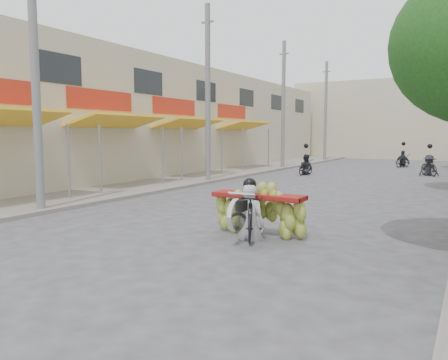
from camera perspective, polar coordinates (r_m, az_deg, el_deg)
ground at (r=7.62m, az=-15.80°, el=-11.26°), size 120.00×120.00×0.00m
sidewalk_left at (r=23.59m, az=-1.53°, el=0.77°), size 4.00×60.00×0.12m
shophouse_row_left at (r=25.68m, az=-12.38°, el=7.63°), size 9.77×40.00×6.00m
far_building at (r=43.38m, az=23.12°, el=7.25°), size 20.00×6.00×7.00m
utility_pole_near at (r=13.46m, az=-23.47°, el=13.21°), size 0.60×0.24×8.00m
utility_pole_mid at (r=20.18m, az=-2.13°, el=11.15°), size 0.60×0.24×8.00m
utility_pole_far at (r=28.20m, az=7.75°, el=9.65°), size 0.60×0.24×8.00m
utility_pole_back at (r=36.67m, az=13.13°, el=8.71°), size 0.60×0.24×8.00m
banana_motorbike at (r=9.42m, az=3.90°, el=-3.12°), size 2.20×1.86×2.23m
bg_motorbike_a at (r=24.23m, az=10.63°, el=2.49°), size 0.84×1.52×1.95m
bg_motorbike_b at (r=25.62m, az=25.22°, el=2.38°), size 1.29×1.68×1.95m
bg_motorbike_c at (r=31.51m, az=22.34°, el=3.01°), size 1.10×1.66×1.95m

